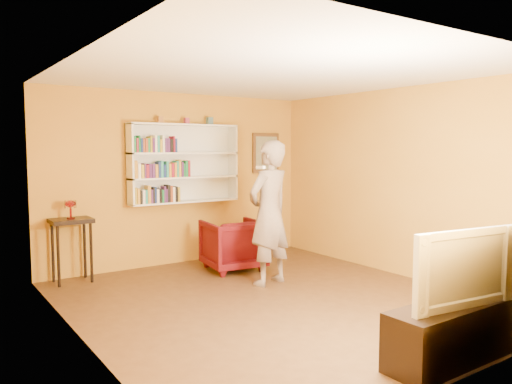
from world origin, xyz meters
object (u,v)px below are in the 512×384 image
person (269,213)px  television (456,266)px  tv_cabinet (453,332)px  ruby_lustre (70,205)px  armchair (233,245)px  console_table (71,230)px  bookshelf (183,164)px

person → television: 2.90m
person → tv_cabinet: person is taller
ruby_lustre → armchair: bearing=-16.8°
console_table → person: bearing=-36.6°
tv_cabinet → television: size_ratio=1.21×
console_table → person: person is taller
console_table → armchair: console_table is taller
console_table → tv_cabinet: 4.96m
television → bookshelf: bearing=100.8°
ruby_lustre → person: (2.17, -1.61, -0.09)m
television → tv_cabinet: bearing=0.0°
person → television: size_ratio=1.67×
armchair → television: television is taller
bookshelf → console_table: (-1.77, -0.16, -0.87)m
ruby_lustre → armchair: (2.19, -0.66, -0.68)m
tv_cabinet → television: (0.00, 0.00, 0.59)m
ruby_lustre → television: size_ratio=0.22×
tv_cabinet → television: bearing=0.0°
armchair → tv_cabinet: (-0.15, -3.84, -0.13)m
television → ruby_lustre: bearing=121.9°
bookshelf → console_table: bookshelf is taller
bookshelf → person: (0.40, -1.77, -0.62)m
armchair → person: (-0.02, -0.95, 0.59)m
bookshelf → person: bookshelf is taller
console_table → armchair: bearing=-16.8°
console_table → ruby_lustre: bearing=0.0°
ruby_lustre → armchair: size_ratio=0.30×
armchair → person: person is taller
bookshelf → television: bearing=-86.8°
ruby_lustre → armchair: 2.39m
tv_cabinet → television: 0.59m
tv_cabinet → ruby_lustre: bearing=114.3°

